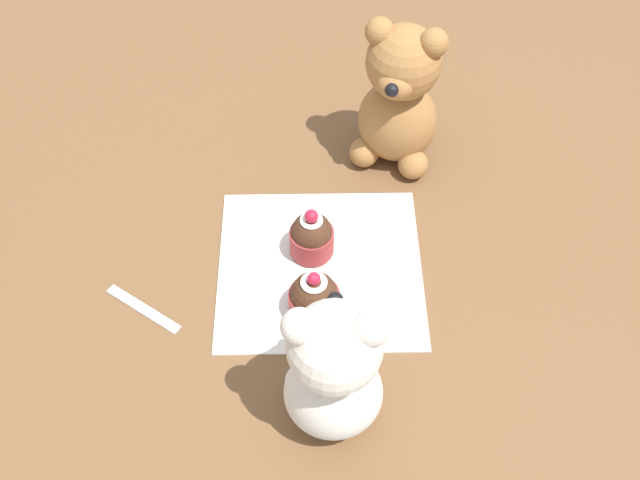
{
  "coord_description": "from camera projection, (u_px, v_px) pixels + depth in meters",
  "views": [
    {
      "loc": [
        0.01,
        0.52,
        0.73
      ],
      "look_at": [
        0.0,
        0.0,
        0.06
      ],
      "focal_mm": 42.0,
      "sensor_mm": 36.0,
      "label": 1
    }
  ],
  "objects": [
    {
      "name": "teaspoon",
      "position": [
        143.0,
        308.0,
        0.85
      ],
      "size": [
        0.09,
        0.07,
        0.01
      ],
      "primitive_type": "cube",
      "rotation": [
        0.0,
        0.0,
        2.54
      ],
      "color": "silver",
      "rests_on": "ground_plane"
    },
    {
      "name": "cupcake_near_cream_bear",
      "position": [
        314.0,
        298.0,
        0.83
      ],
      "size": [
        0.06,
        0.06,
        0.07
      ],
      "color": "#993333",
      "rests_on": "knitted_placemat"
    },
    {
      "name": "teddy_bear_tan",
      "position": [
        399.0,
        98.0,
        0.93
      ],
      "size": [
        0.13,
        0.12,
        0.21
      ],
      "rotation": [
        0.0,
        0.0,
        2.8
      ],
      "color": "#A3703D",
      "rests_on": "ground_plane"
    },
    {
      "name": "ground_plane",
      "position": [
        320.0,
        269.0,
        0.89
      ],
      "size": [
        4.0,
        4.0,
        0.0
      ],
      "primitive_type": "plane",
      "color": "brown"
    },
    {
      "name": "knitted_placemat",
      "position": [
        320.0,
        267.0,
        0.89
      ],
      "size": [
        0.24,
        0.23,
        0.01
      ],
      "primitive_type": "cube",
      "color": "silver",
      "rests_on": "ground_plane"
    },
    {
      "name": "cupcake_near_tan_bear",
      "position": [
        312.0,
        236.0,
        0.88
      ],
      "size": [
        0.05,
        0.05,
        0.07
      ],
      "color": "#993333",
      "rests_on": "knitted_placemat"
    },
    {
      "name": "teddy_bear_cream",
      "position": [
        334.0,
        372.0,
        0.7
      ],
      "size": [
        0.1,
        0.1,
        0.2
      ],
      "rotation": [
        0.0,
        0.0,
        -0.04
      ],
      "color": "silver",
      "rests_on": "ground_plane"
    }
  ]
}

